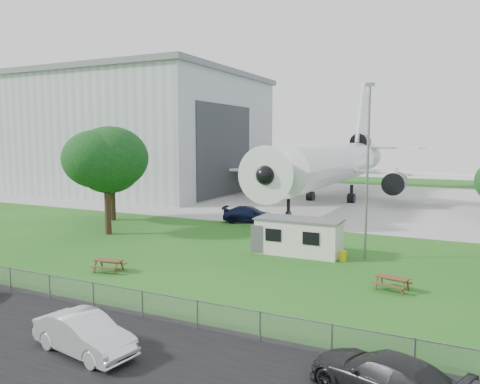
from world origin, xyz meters
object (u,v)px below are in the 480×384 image
at_px(hangar, 123,133).
at_px(airliner, 333,162).
at_px(car_centre_sedan, 84,334).
at_px(site_cabin, 299,236).
at_px(picnic_east, 392,290).
at_px(picnic_west, 109,272).

xyz_separation_m(hangar, airliner, (35.97, -0.14, -4.14)).
bearing_deg(airliner, car_centre_sedan, -86.22).
relative_size(hangar, car_centre_sedan, 9.26).
relative_size(hangar, site_cabin, 6.37).
bearing_deg(picnic_east, site_cabin, 156.35).
distance_m(picnic_east, car_centre_sedan, 16.42).
bearing_deg(picnic_west, picnic_east, 4.55).
height_order(airliner, site_cabin, airliner).
bearing_deg(picnic_west, hangar, 119.69).
bearing_deg(airliner, picnic_west, -95.32).
xyz_separation_m(picnic_east, car_centre_sedan, (-9.67, -13.25, 0.77)).
bearing_deg(picnic_west, car_centre_sedan, -61.90).
xyz_separation_m(site_cabin, picnic_east, (7.34, -5.63, -1.31)).
xyz_separation_m(picnic_west, car_centre_sedan, (6.99, -9.23, 0.77)).
relative_size(picnic_east, car_centre_sedan, 0.39).
bearing_deg(car_centre_sedan, site_cabin, 2.47).
height_order(hangar, airliner, hangar).
height_order(picnic_west, picnic_east, same).
xyz_separation_m(airliner, picnic_east, (12.93, -36.04, -5.27)).
height_order(airliner, car_centre_sedan, airliner).
bearing_deg(site_cabin, airliner, 100.42).
bearing_deg(picnic_west, airliner, 75.65).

